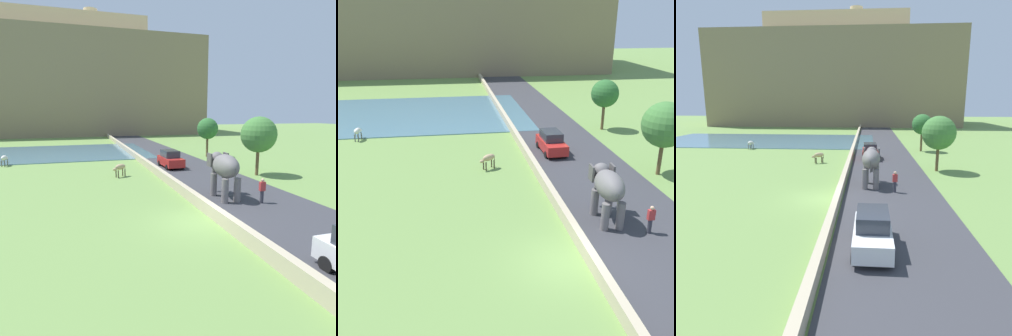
{
  "view_description": "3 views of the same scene",
  "coord_description": "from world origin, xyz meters",
  "views": [
    {
      "loc": [
        -5.71,
        -13.81,
        5.68
      ],
      "look_at": [
        1.33,
        9.26,
        1.16
      ],
      "focal_mm": 32.27,
      "sensor_mm": 36.0,
      "label": 1
    },
    {
      "loc": [
        -5.04,
        -15.07,
        10.91
      ],
      "look_at": [
        -1.41,
        8.49,
        1.53
      ],
      "focal_mm": 42.53,
      "sensor_mm": 36.0,
      "label": 2
    },
    {
      "loc": [
        3.15,
        -20.36,
        6.72
      ],
      "look_at": [
        1.2,
        4.78,
        1.17
      ],
      "focal_mm": 33.2,
      "sensor_mm": 36.0,
      "label": 3
    }
  ],
  "objects": [
    {
      "name": "car_red",
      "position": [
        3.42,
        15.26,
        0.9
      ],
      "size": [
        1.87,
        4.04,
        1.8
      ],
      "color": "red",
      "rests_on": "ground"
    },
    {
      "name": "barrier_wall",
      "position": [
        1.2,
        18.0,
        0.35
      ],
      "size": [
        0.4,
        110.0,
        0.7
      ],
      "primitive_type": "cube",
      "color": "tan",
      "rests_on": "ground"
    },
    {
      "name": "ground_plane",
      "position": [
        0.0,
        0.0,
        0.0
      ],
      "size": [
        220.0,
        220.0,
        0.0
      ],
      "primitive_type": "plane",
      "color": "#6B8E47"
    },
    {
      "name": "cow_white",
      "position": [
        -13.05,
        21.25,
        0.84
      ],
      "size": [
        0.64,
        1.42,
        1.15
      ],
      "color": "silver",
      "rests_on": "ground"
    },
    {
      "name": "elephant",
      "position": [
        3.43,
        3.59,
        2.04
      ],
      "size": [
        1.5,
        3.49,
        2.99
      ],
      "color": "slate",
      "rests_on": "ground"
    },
    {
      "name": "road_surface",
      "position": [
        5.0,
        20.0,
        0.03
      ],
      "size": [
        7.0,
        120.0,
        0.06
      ],
      "primitive_type": "cube",
      "color": "#38383D",
      "rests_on": "ground"
    },
    {
      "name": "tree_near",
      "position": [
        10.23,
        21.33,
        3.55
      ],
      "size": [
        2.66,
        2.66,
        4.9
      ],
      "color": "brown",
      "rests_on": "ground"
    },
    {
      "name": "lake",
      "position": [
        -14.0,
        30.62,
        0.04
      ],
      "size": [
        36.0,
        18.0,
        0.08
      ],
      "primitive_type": "cube",
      "color": "slate",
      "rests_on": "ground"
    },
    {
      "name": "hill_distant",
      "position": [
        -6.0,
        70.62,
        11.84
      ],
      "size": [
        64.0,
        28.0,
        23.68
      ],
      "primitive_type": "cube",
      "color": "#897556",
      "rests_on": "ground"
    },
    {
      "name": "tree_mid",
      "position": [
        9.81,
        9.46,
        3.66
      ],
      "size": [
        3.19,
        3.19,
        5.27
      ],
      "color": "brown",
      "rests_on": "ground"
    },
    {
      "name": "cow_tan",
      "position": [
        -2.15,
        12.34,
        0.84
      ],
      "size": [
        1.35,
        1.04,
        1.15
      ],
      "color": "tan",
      "rests_on": "ground"
    },
    {
      "name": "person_beside_elephant",
      "position": [
        5.17,
        1.82,
        0.87
      ],
      "size": [
        0.36,
        0.22,
        1.63
      ],
      "color": "#33333D",
      "rests_on": "ground"
    }
  ]
}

